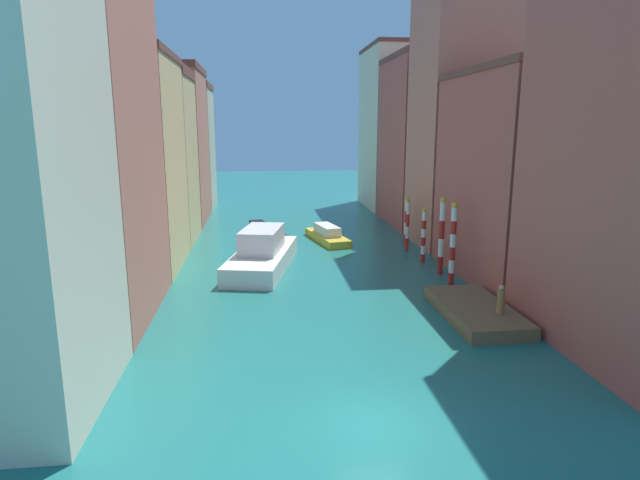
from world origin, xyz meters
TOP-DOWN VIEW (x-y plane):
  - ground_plane at (0.00, 24.50)m, footprint 154.00×154.00m
  - building_left_1 at (-13.03, 11.61)m, footprint 8.07×10.22m
  - building_left_2 at (-13.03, 21.39)m, footprint 8.07×9.24m
  - building_left_3 at (-13.03, 30.04)m, footprint 8.07×7.94m
  - building_left_4 at (-13.03, 39.54)m, footprint 8.07×10.33m
  - building_left_5 at (-13.03, 49.02)m, footprint 8.07×8.13m
  - building_right_1 at (13.03, 16.04)m, footprint 8.07×11.81m
  - building_right_2 at (13.03, 26.08)m, footprint 8.07×7.73m
  - building_right_3 at (13.03, 35.65)m, footprint 8.07×10.89m
  - building_right_4 at (13.03, 46.93)m, footprint 8.07×11.12m
  - waterfront_dock at (7.16, 9.12)m, footprint 3.21×6.91m
  - person_on_dock at (7.82, 7.79)m, footprint 0.36×0.36m
  - mooring_pole_0 at (7.87, 14.57)m, footprint 0.38×0.38m
  - mooring_pole_1 at (8.06, 17.09)m, footprint 0.39×0.39m
  - mooring_pole_2 at (7.88, 20.25)m, footprint 0.34×0.34m
  - mooring_pole_3 at (7.75, 23.96)m, footprint 0.29×0.29m
  - mooring_pole_4 at (8.10, 25.62)m, footprint 0.32×0.32m
  - vaporetto_white at (-3.51, 19.94)m, footprint 5.37×10.68m
  - gondola_black at (-2.76, 32.09)m, footprint 3.99×10.69m
  - motorboat_0 at (1.98, 28.00)m, footprint 3.27×6.82m

SIDE VIEW (x-z plane):
  - ground_plane at x=0.00m, z-range 0.00..0.00m
  - gondola_black at x=-2.76m, z-range 0.00..0.36m
  - waterfront_dock at x=7.16m, z-range 0.00..0.65m
  - motorboat_0 at x=1.98m, z-range -0.17..1.21m
  - vaporetto_white at x=-3.51m, z-range -0.38..2.40m
  - person_on_dock at x=7.82m, z-range 0.60..2.03m
  - mooring_pole_2 at x=7.88m, z-range 0.05..3.99m
  - mooring_pole_3 at x=7.75m, z-range 0.04..4.12m
  - mooring_pole_4 at x=8.10m, z-range 0.05..4.12m
  - mooring_pole_1 at x=8.06m, z-range 0.06..5.15m
  - mooring_pole_0 at x=7.87m, z-range 0.06..5.20m
  - building_right_1 at x=13.03m, z-range 0.01..12.98m
  - building_left_3 at x=-13.03m, z-range 0.02..14.15m
  - building_left_2 at x=-13.03m, z-range 0.01..14.28m
  - building_left_5 at x=-13.03m, z-range 0.01..14.40m
  - building_left_4 at x=-13.03m, z-range 0.01..15.30m
  - building_right_3 at x=13.03m, z-range 0.01..16.19m
  - building_right_4 at x=13.03m, z-range 0.01..18.59m
  - building_right_2 at x=13.03m, z-range 0.01..21.49m
  - building_left_1 at x=-13.03m, z-range 0.01..22.19m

